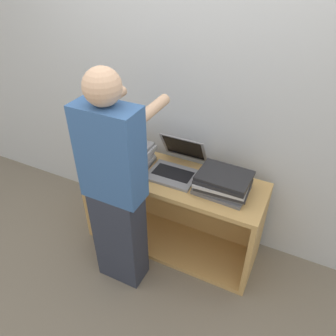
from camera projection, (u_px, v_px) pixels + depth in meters
ground_plane at (159, 263)px, 2.69m from camera, size 12.00×12.00×0.00m
wall_back at (193, 100)px, 2.42m from camera, size 8.00×0.05×2.40m
cart at (176, 207)px, 2.70m from camera, size 1.40×0.49×0.73m
laptop_open at (176, 166)px, 2.46m from camera, size 0.36×0.40×0.25m
laptop_stack_left at (127, 154)px, 2.53m from camera, size 0.38×0.29×0.16m
laptop_stack_right at (223, 183)px, 2.26m from camera, size 0.38×0.29×0.14m
person at (115, 190)px, 2.15m from camera, size 0.40×0.53×1.65m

